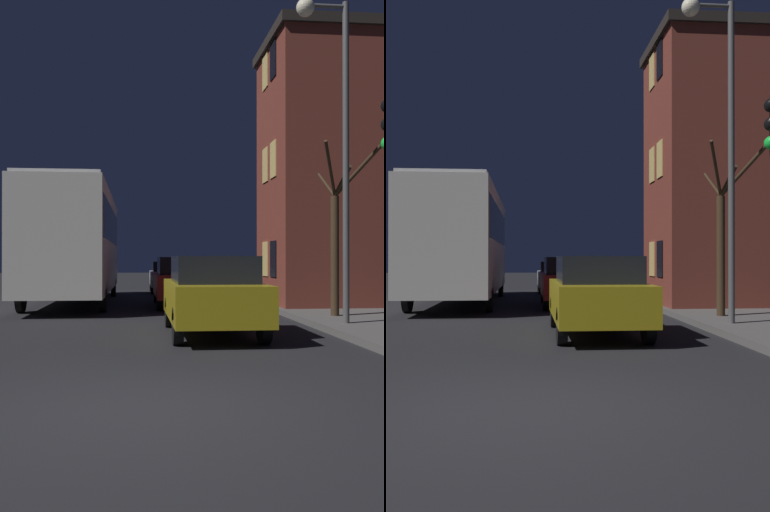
% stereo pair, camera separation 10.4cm
% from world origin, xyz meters
% --- Properties ---
extents(ground_plane, '(120.00, 120.00, 0.00)m').
position_xyz_m(ground_plane, '(0.00, 0.00, 0.00)').
color(ground_plane, black).
extents(brick_building, '(3.33, 4.09, 8.34)m').
position_xyz_m(brick_building, '(5.60, 11.60, 4.34)').
color(brick_building, brown).
rests_on(brick_building, sidewalk).
extents(streetlamp, '(1.17, 0.40, 7.05)m').
position_xyz_m(streetlamp, '(4.17, 6.13, 4.79)').
color(streetlamp, '#4C4C4C').
rests_on(streetlamp, sidewalk).
extents(bare_tree, '(1.26, 2.23, 4.12)m').
position_xyz_m(bare_tree, '(4.79, 7.62, 2.09)').
color(bare_tree, '#382819').
rests_on(bare_tree, sidewalk).
extents(bus, '(2.53, 10.89, 3.90)m').
position_xyz_m(bus, '(-2.22, 14.34, 2.30)').
color(bus, beige).
rests_on(bus, ground).
extents(car_near_lane, '(1.75, 4.21, 1.60)m').
position_xyz_m(car_near_lane, '(1.44, 5.59, 0.84)').
color(car_near_lane, olive).
rests_on(car_near_lane, ground).
extents(car_mid_lane, '(1.73, 4.67, 1.61)m').
position_xyz_m(car_mid_lane, '(1.38, 12.73, 0.84)').
color(car_mid_lane, '#B21E19').
rests_on(car_mid_lane, ground).
extents(car_far_lane, '(1.83, 3.90, 1.44)m').
position_xyz_m(car_far_lane, '(1.44, 20.54, 0.76)').
color(car_far_lane, '#B7BABF').
rests_on(car_far_lane, ground).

